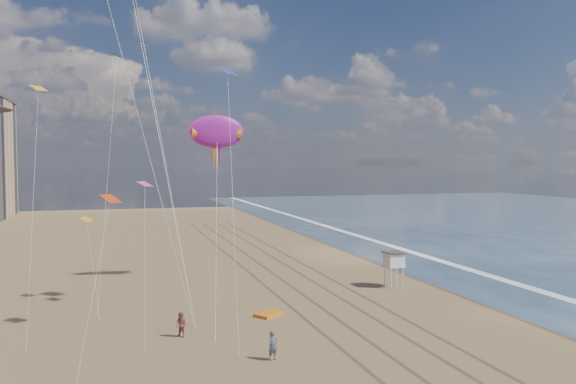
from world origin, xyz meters
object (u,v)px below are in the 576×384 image
at_px(grounded_kite, 269,314).
at_px(kite_flyer_a, 273,345).
at_px(lifeguard_stand, 394,260).
at_px(kite_flyer_b, 181,325).
at_px(show_kite, 216,132).

distance_m(grounded_kite, kite_flyer_a, 10.17).
distance_m(lifeguard_stand, kite_flyer_a, 23.35).
bearing_deg(grounded_kite, kite_flyer_b, 170.75).
distance_m(lifeguard_stand, kite_flyer_b, 23.90).
distance_m(grounded_kite, kite_flyer_b, 8.19).
xyz_separation_m(kite_flyer_a, kite_flyer_b, (-4.92, 6.23, -0.04)).
xyz_separation_m(grounded_kite, kite_flyer_a, (-2.39, -9.85, 0.79)).
height_order(grounded_kite, kite_flyer_b, kite_flyer_b).
relative_size(grounded_kite, kite_flyer_a, 1.22).
bearing_deg(kite_flyer_a, show_kite, 71.35).
xyz_separation_m(lifeguard_stand, kite_flyer_a, (-16.74, -16.18, -1.76)).
bearing_deg(lifeguard_stand, grounded_kite, -156.21).
bearing_deg(show_kite, kite_flyer_a, -91.73).
relative_size(lifeguard_stand, grounded_kite, 1.55).
bearing_deg(show_kite, kite_flyer_b, -107.51).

